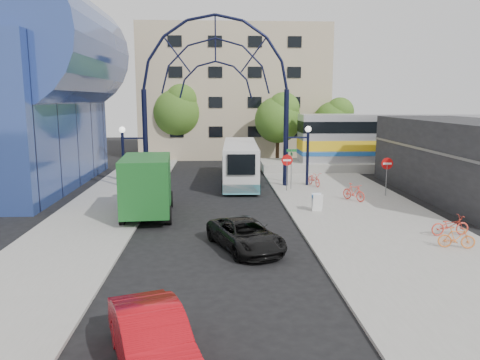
{
  "coord_description": "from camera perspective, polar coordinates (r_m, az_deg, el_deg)",
  "views": [
    {
      "loc": [
        -0.06,
        -19.32,
        6.32
      ],
      "look_at": [
        1.28,
        6.0,
        1.93
      ],
      "focal_mm": 35.0,
      "sensor_mm": 36.0,
      "label": 1
    }
  ],
  "objects": [
    {
      "name": "green_truck",
      "position": [
        25.99,
        -11.19,
        -0.66
      ],
      "size": [
        2.94,
        6.78,
        3.34
      ],
      "rotation": [
        0.0,
        0.0,
        0.07
      ],
      "color": "black",
      "rests_on": "ground"
    },
    {
      "name": "sandwich_board",
      "position": [
        26.51,
        9.38,
        -2.45
      ],
      "size": [
        0.55,
        0.61,
        0.99
      ],
      "color": "white",
      "rests_on": "sidewalk_east"
    },
    {
      "name": "do_not_enter_sign",
      "position": [
        31.63,
        17.48,
        1.48
      ],
      "size": [
        0.76,
        0.07,
        2.48
      ],
      "color": "slate",
      "rests_on": "sidewalk_east"
    },
    {
      "name": "tree_north_c",
      "position": [
        48.83,
        11.52,
        7.24
      ],
      "size": [
        4.16,
        4.16,
        6.5
      ],
      "color": "#382314",
      "rests_on": "ground"
    },
    {
      "name": "sidewalk_east",
      "position": [
        25.45,
        15.6,
        -4.78
      ],
      "size": [
        8.0,
        56.0,
        0.12
      ],
      "primitive_type": "cube",
      "color": "gray",
      "rests_on": "ground"
    },
    {
      "name": "tree_north_a",
      "position": [
        45.7,
        4.8,
        7.65
      ],
      "size": [
        4.48,
        4.48,
        7.0
      ],
      "color": "#382314",
      "rests_on": "ground"
    },
    {
      "name": "ground",
      "position": [
        20.33,
        -2.73,
        -8.3
      ],
      "size": [
        120.0,
        120.0,
        0.0
      ],
      "primitive_type": "plane",
      "color": "black",
      "rests_on": "ground"
    },
    {
      "name": "commercial_block_east",
      "position": [
        33.65,
        25.54,
        2.35
      ],
      "size": [
        6.0,
        16.0,
        5.0
      ],
      "primitive_type": "cube",
      "color": "black",
      "rests_on": "ground"
    },
    {
      "name": "gateway_arch",
      "position": [
        33.39,
        -3.0,
        13.66
      ],
      "size": [
        13.64,
        0.44,
        12.1
      ],
      "color": "black",
      "rests_on": "ground"
    },
    {
      "name": "bike_far_b",
      "position": [
        21.79,
        24.9,
        -6.41
      ],
      "size": [
        1.55,
        0.77,
        0.9
      ],
      "primitive_type": "imported",
      "rotation": [
        0.0,
        0.0,
        1.32
      ],
      "color": "orange",
      "rests_on": "sidewalk_east"
    },
    {
      "name": "red_sedan",
      "position": [
        11.77,
        -10.62,
        -18.7
      ],
      "size": [
        2.92,
        4.69,
        1.46
      ],
      "primitive_type": "imported",
      "rotation": [
        0.0,
        0.0,
        0.34
      ],
      "color": "#AB0A12",
      "rests_on": "ground"
    },
    {
      "name": "black_suv",
      "position": [
        19.97,
        0.66,
        -6.7
      ],
      "size": [
        3.61,
        5.04,
        1.28
      ],
      "primitive_type": "imported",
      "rotation": [
        0.0,
        0.0,
        0.36
      ],
      "color": "black",
      "rests_on": "ground"
    },
    {
      "name": "bike_far_a",
      "position": [
        23.66,
        24.23,
        -5.06
      ],
      "size": [
        1.84,
        0.75,
        0.95
      ],
      "primitive_type": "imported",
      "rotation": [
        0.0,
        0.0,
        1.64
      ],
      "color": "red",
      "rests_on": "sidewalk_east"
    },
    {
      "name": "city_bus",
      "position": [
        35.55,
        0.04,
        2.18
      ],
      "size": [
        2.96,
        11.15,
        3.03
      ],
      "rotation": [
        0.0,
        0.0,
        -0.04
      ],
      "color": "silver",
      "rests_on": "ground"
    },
    {
      "name": "train_platform",
      "position": [
        46.31,
        22.69,
        1.73
      ],
      "size": [
        32.0,
        5.0,
        0.8
      ],
      "primitive_type": "cube",
      "color": "gray",
      "rests_on": "ground"
    },
    {
      "name": "apartment_block",
      "position": [
        54.33,
        -0.86,
        10.56
      ],
      "size": [
        20.0,
        12.1,
        14.0
      ],
      "color": "tan",
      "rests_on": "ground"
    },
    {
      "name": "plaza_west",
      "position": [
        26.86,
        -16.85,
        -4.07
      ],
      "size": [
        5.0,
        50.0,
        0.12
      ],
      "primitive_type": "cube",
      "color": "gray",
      "rests_on": "ground"
    },
    {
      "name": "stop_sign",
      "position": [
        31.98,
        5.75,
        2.01
      ],
      "size": [
        0.8,
        0.07,
        2.5
      ],
      "color": "slate",
      "rests_on": "sidewalk_east"
    },
    {
      "name": "bike_near_a",
      "position": [
        34.27,
        9.03,
        0.12
      ],
      "size": [
        1.05,
        1.96,
        0.98
      ],
      "primitive_type": "imported",
      "rotation": [
        0.0,
        0.0,
        0.22
      ],
      "color": "red",
      "rests_on": "sidewalk_east"
    },
    {
      "name": "train_car",
      "position": [
        46.06,
        22.89,
        4.81
      ],
      "size": [
        25.1,
        3.05,
        4.2
      ],
      "color": "#B7B7BC",
      "rests_on": "train_platform"
    },
    {
      "name": "street_name_sign",
      "position": [
        32.62,
        6.29,
        2.4
      ],
      "size": [
        0.7,
        0.7,
        2.8
      ],
      "color": "slate",
      "rests_on": "sidewalk_east"
    },
    {
      "name": "bike_near_b",
      "position": [
        29.71,
        13.7,
        -1.45
      ],
      "size": [
        1.34,
        1.76,
        1.06
      ],
      "primitive_type": "imported",
      "rotation": [
        0.0,
        0.0,
        0.54
      ],
      "color": "#F73F31",
      "rests_on": "sidewalk_east"
    },
    {
      "name": "tree_north_b",
      "position": [
        49.4,
        -7.54,
        8.53
      ],
      "size": [
        5.12,
        5.12,
        8.0
      ],
      "color": "#382314",
      "rests_on": "ground"
    }
  ]
}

